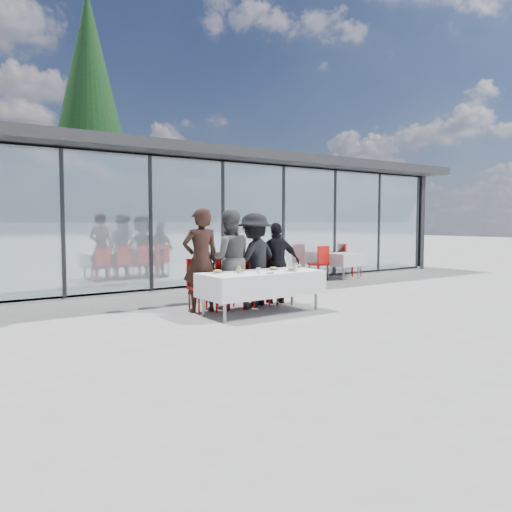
{
  "coord_description": "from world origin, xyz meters",
  "views": [
    {
      "loc": [
        -5.54,
        -6.77,
        1.66
      ],
      "look_at": [
        0.08,
        1.2,
        0.98
      ],
      "focal_mm": 35.0,
      "sensor_mm": 36.0,
      "label": 1
    }
  ],
  "objects_px": {
    "diner_chair_b": "(228,280)",
    "plate_extra": "(292,270)",
    "dining_table": "(262,283)",
    "diner_chair_a": "(200,283)",
    "lounger": "(286,274)",
    "diner_c": "(255,260)",
    "diner_b": "(229,259)",
    "plate_c": "(273,269)",
    "spare_table_right": "(344,260)",
    "spare_chair_b": "(321,261)",
    "diner_chair_d": "(276,276)",
    "plate_a": "(218,272)",
    "folded_eyeglasses": "(271,273)",
    "diner_d": "(277,263)",
    "diner_chair_c": "(254,278)",
    "juice_bottle": "(239,270)",
    "plate_b": "(240,271)",
    "spare_chair_a": "(350,258)",
    "plate_d": "(298,267)",
    "conifer_tree": "(90,109)",
    "diner_a": "(201,260)"
  },
  "relations": [
    {
      "from": "diner_chair_b",
      "to": "plate_extra",
      "type": "height_order",
      "value": "diner_chair_b"
    },
    {
      "from": "dining_table",
      "to": "diner_chair_a",
      "type": "relative_size",
      "value": 2.32
    },
    {
      "from": "lounger",
      "to": "diner_chair_b",
      "type": "bearing_deg",
      "value": -144.46
    },
    {
      "from": "diner_chair_b",
      "to": "diner_c",
      "type": "bearing_deg",
      "value": -2.18
    },
    {
      "from": "diner_b",
      "to": "plate_c",
      "type": "relative_size",
      "value": 7.26
    },
    {
      "from": "plate_c",
      "to": "spare_table_right",
      "type": "bearing_deg",
      "value": 31.55
    },
    {
      "from": "plate_c",
      "to": "spare_chair_b",
      "type": "height_order",
      "value": "spare_chair_b"
    },
    {
      "from": "dining_table",
      "to": "spare_chair_b",
      "type": "bearing_deg",
      "value": 35.96
    },
    {
      "from": "diner_chair_a",
      "to": "diner_chair_d",
      "type": "relative_size",
      "value": 1.0
    },
    {
      "from": "dining_table",
      "to": "spare_table_right",
      "type": "xyz_separation_m",
      "value": [
        5.07,
        2.99,
        0.02
      ]
    },
    {
      "from": "diner_c",
      "to": "plate_a",
      "type": "distance_m",
      "value": 1.26
    },
    {
      "from": "plate_extra",
      "to": "folded_eyeglasses",
      "type": "relative_size",
      "value": 1.84
    },
    {
      "from": "diner_d",
      "to": "lounger",
      "type": "distance_m",
      "value": 3.23
    },
    {
      "from": "diner_chair_c",
      "to": "juice_bottle",
      "type": "bearing_deg",
      "value": -137.51
    },
    {
      "from": "diner_chair_c",
      "to": "diner_chair_a",
      "type": "bearing_deg",
      "value": 180.0
    },
    {
      "from": "plate_a",
      "to": "plate_b",
      "type": "height_order",
      "value": "same"
    },
    {
      "from": "diner_chair_c",
      "to": "lounger",
      "type": "xyz_separation_m",
      "value": [
        2.68,
        2.34,
        -0.28
      ]
    },
    {
      "from": "plate_b",
      "to": "diner_chair_a",
      "type": "bearing_deg",
      "value": 127.82
    },
    {
      "from": "diner_d",
      "to": "spare_chair_b",
      "type": "bearing_deg",
      "value": -125.18
    },
    {
      "from": "folded_eyeglasses",
      "to": "plate_extra",
      "type": "bearing_deg",
      "value": 9.24
    },
    {
      "from": "spare_table_right",
      "to": "lounger",
      "type": "relative_size",
      "value": 0.63
    },
    {
      "from": "dining_table",
      "to": "spare_table_right",
      "type": "relative_size",
      "value": 2.63
    },
    {
      "from": "dining_table",
      "to": "plate_extra",
      "type": "xyz_separation_m",
      "value": [
        0.49,
        -0.25,
        0.24
      ]
    },
    {
      "from": "plate_a",
      "to": "spare_chair_a",
      "type": "relative_size",
      "value": 0.26
    },
    {
      "from": "diner_chair_d",
      "to": "spare_table_right",
      "type": "relative_size",
      "value": 1.13
    },
    {
      "from": "folded_eyeglasses",
      "to": "plate_a",
      "type": "bearing_deg",
      "value": 143.1
    },
    {
      "from": "plate_a",
      "to": "spare_chair_a",
      "type": "xyz_separation_m",
      "value": [
        6.54,
        3.19,
        -0.24
      ]
    },
    {
      "from": "spare_table_right",
      "to": "diner_b",
      "type": "bearing_deg",
      "value": -156.88
    },
    {
      "from": "spare_chair_a",
      "to": "diner_d",
      "type": "bearing_deg",
      "value": -150.97
    },
    {
      "from": "plate_d",
      "to": "lounger",
      "type": "bearing_deg",
      "value": 54.82
    },
    {
      "from": "plate_extra",
      "to": "spare_chair_b",
      "type": "height_order",
      "value": "spare_chair_b"
    },
    {
      "from": "plate_b",
      "to": "plate_d",
      "type": "xyz_separation_m",
      "value": [
        1.34,
        0.0,
        0.0
      ]
    },
    {
      "from": "diner_chair_c",
      "to": "plate_b",
      "type": "distance_m",
      "value": 0.98
    },
    {
      "from": "plate_b",
      "to": "spare_table_right",
      "type": "relative_size",
      "value": 0.3
    },
    {
      "from": "plate_c",
      "to": "diner_chair_d",
      "type": "bearing_deg",
      "value": 48.86
    },
    {
      "from": "diner_chair_a",
      "to": "diner_chair_d",
      "type": "height_order",
      "value": "same"
    },
    {
      "from": "conifer_tree",
      "to": "plate_a",
      "type": "bearing_deg",
      "value": -97.43
    },
    {
      "from": "diner_chair_b",
      "to": "spare_chair_b",
      "type": "xyz_separation_m",
      "value": [
        4.52,
        2.35,
        0.0
      ]
    },
    {
      "from": "juice_bottle",
      "to": "spare_chair_a",
      "type": "bearing_deg",
      "value": 28.97
    },
    {
      "from": "plate_d",
      "to": "spare_chair_a",
      "type": "height_order",
      "value": "spare_chair_a"
    },
    {
      "from": "dining_table",
      "to": "diner_chair_d",
      "type": "bearing_deg",
      "value": 39.61
    },
    {
      "from": "diner_chair_b",
      "to": "conifer_tree",
      "type": "xyz_separation_m",
      "value": [
        1.06,
        11.78,
        5.45
      ]
    },
    {
      "from": "diner_chair_b",
      "to": "folded_eyeglasses",
      "type": "height_order",
      "value": "diner_chair_b"
    },
    {
      "from": "diner_chair_a",
      "to": "diner_c",
      "type": "height_order",
      "value": "diner_c"
    },
    {
      "from": "diner_a",
      "to": "juice_bottle",
      "type": "height_order",
      "value": "diner_a"
    },
    {
      "from": "juice_bottle",
      "to": "conifer_tree",
      "type": "distance_m",
      "value": 13.68
    },
    {
      "from": "diner_c",
      "to": "juice_bottle",
      "type": "relative_size",
      "value": 12.76
    },
    {
      "from": "diner_chair_a",
      "to": "spare_chair_b",
      "type": "xyz_separation_m",
      "value": [
        5.12,
        2.35,
        0.0
      ]
    },
    {
      "from": "lounger",
      "to": "plate_b",
      "type": "bearing_deg",
      "value": -139.22
    },
    {
      "from": "diner_a",
      "to": "juice_bottle",
      "type": "distance_m",
      "value": 0.86
    }
  ]
}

